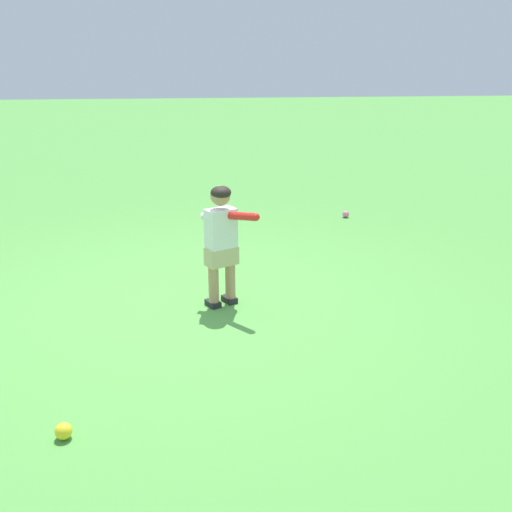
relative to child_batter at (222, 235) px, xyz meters
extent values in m
plane|color=#519942|center=(0.00, -0.29, -0.65)|extent=(40.00, 40.00, 0.00)
cube|color=#232328|center=(0.02, -0.09, -0.63)|extent=(0.17, 0.15, 0.05)
cylinder|color=tan|center=(0.04, -0.08, -0.44)|extent=(0.09, 0.09, 0.34)
cube|color=#232328|center=(-0.06, 0.06, -0.63)|extent=(0.17, 0.15, 0.05)
cylinder|color=tan|center=(-0.04, 0.07, -0.44)|extent=(0.09, 0.09, 0.34)
cube|color=#C6B284|center=(0.00, -0.01, -0.19)|extent=(0.26, 0.31, 0.16)
cube|color=white|center=(0.00, -0.01, 0.06)|extent=(0.25, 0.29, 0.34)
sphere|color=tan|center=(0.00, -0.01, 0.34)|extent=(0.17, 0.17, 0.17)
ellipsoid|color=black|center=(0.01, 0.00, 0.37)|extent=(0.23, 0.23, 0.11)
sphere|color=red|center=(-0.12, -0.07, 0.15)|extent=(0.04, 0.04, 0.04)
cylinder|color=black|center=(-0.06, -0.01, 0.16)|extent=(0.12, 0.12, 0.05)
cylinder|color=red|center=(0.11, 0.15, 0.20)|extent=(0.30, 0.29, 0.11)
sphere|color=red|center=(0.24, 0.27, 0.22)|extent=(0.07, 0.07, 0.07)
cylinder|color=white|center=(-0.08, -0.09, 0.16)|extent=(0.31, 0.14, 0.14)
cylinder|color=white|center=(-0.11, -0.03, 0.16)|extent=(0.15, 0.31, 0.14)
sphere|color=pink|center=(-2.70, 1.72, -0.61)|extent=(0.09, 0.09, 0.09)
sphere|color=yellow|center=(1.88, -1.01, -0.60)|extent=(0.10, 0.10, 0.10)
camera|label=1|loc=(5.08, -0.16, 1.60)|focal=43.65mm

